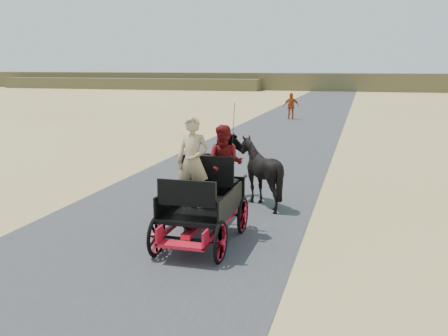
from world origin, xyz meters
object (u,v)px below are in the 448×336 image
(horse_left, at_px, (218,170))
(horse_right, at_px, (260,172))
(pedestrian, at_px, (291,106))
(carriage, at_px, (202,225))

(horse_left, bearing_deg, horse_right, -180.00)
(horse_left, height_order, pedestrian, pedestrian)
(carriage, bearing_deg, horse_right, 79.61)
(horse_left, relative_size, horse_right, 1.18)
(carriage, xyz_separation_m, horse_left, (-0.55, 3.00, 0.49))
(horse_right, bearing_deg, horse_left, 0.00)
(horse_right, xyz_separation_m, pedestrian, (-2.16, 20.69, 0.01))
(carriage, height_order, horse_left, horse_left)
(carriage, distance_m, horse_right, 3.09)
(carriage, relative_size, pedestrian, 1.39)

